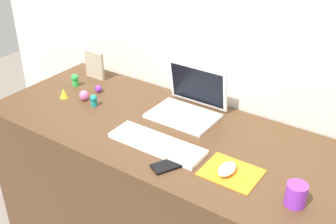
{
  "coord_description": "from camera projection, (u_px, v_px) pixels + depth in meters",
  "views": [
    {
      "loc": [
        0.87,
        -1.27,
        1.69
      ],
      "look_at": [
        -0.0,
        0.0,
        0.83
      ],
      "focal_mm": 44.97,
      "sensor_mm": 36.0,
      "label": 1
    }
  ],
  "objects": [
    {
      "name": "desk",
      "position": [
        169.0,
        197.0,
        1.99
      ],
      "size": [
        1.69,
        0.67,
        0.74
      ],
      "primitive_type": "cube",
      "color": "#4C331E",
      "rests_on": "ground_plane"
    },
    {
      "name": "mouse",
      "position": [
        227.0,
        169.0,
        1.53
      ],
      "size": [
        0.06,
        0.1,
        0.03
      ],
      "primitive_type": "ellipsoid",
      "color": "white",
      "rests_on": "mousepad"
    },
    {
      "name": "back_wall",
      "position": [
        211.0,
        103.0,
        2.09
      ],
      "size": [
        2.89,
        0.05,
        1.41
      ],
      "primitive_type": "cube",
      "color": "silver",
      "rests_on": "ground_plane"
    },
    {
      "name": "laptop",
      "position": [
        190.0,
        102.0,
        1.92
      ],
      "size": [
        0.3,
        0.25,
        0.21
      ],
      "color": "white",
      "rests_on": "desk"
    },
    {
      "name": "toy_figurine_teal",
      "position": [
        94.0,
        100.0,
        1.99
      ],
      "size": [
        0.03,
        0.03,
        0.06
      ],
      "color": "teal",
      "rests_on": "desk"
    },
    {
      "name": "toy_figurine_pink",
      "position": [
        84.0,
        96.0,
        2.04
      ],
      "size": [
        0.05,
        0.05,
        0.05
      ],
      "primitive_type": "ellipsoid",
      "color": "pink",
      "rests_on": "desk"
    },
    {
      "name": "keyboard",
      "position": [
        157.0,
        144.0,
        1.7
      ],
      "size": [
        0.41,
        0.13,
        0.02
      ],
      "primitive_type": "cube",
      "color": "white",
      "rests_on": "desk"
    },
    {
      "name": "cell_phone",
      "position": [
        169.0,
        165.0,
        1.58
      ],
      "size": [
        0.12,
        0.14,
        0.01
      ],
      "primitive_type": "cube",
      "rotation": [
        0.0,
        0.0,
        -0.48
      ],
      "color": "black",
      "rests_on": "desk"
    },
    {
      "name": "toy_figurine_green",
      "position": [
        75.0,
        79.0,
        2.18
      ],
      "size": [
        0.04,
        0.04,
        0.07
      ],
      "color": "green",
      "rests_on": "desk"
    },
    {
      "name": "picture_frame",
      "position": [
        95.0,
        65.0,
        2.25
      ],
      "size": [
        0.12,
        0.02,
        0.15
      ],
      "primitive_type": "cube",
      "color": "#B2A58C",
      "rests_on": "desk"
    },
    {
      "name": "toy_figurine_yellow",
      "position": [
        64.0,
        93.0,
        2.07
      ],
      "size": [
        0.04,
        0.04,
        0.05
      ],
      "primitive_type": "cone",
      "color": "yellow",
      "rests_on": "desk"
    },
    {
      "name": "coffee_mug",
      "position": [
        296.0,
        195.0,
        1.38
      ],
      "size": [
        0.07,
        0.07,
        0.08
      ],
      "primitive_type": "cylinder",
      "color": "purple",
      "rests_on": "desk"
    },
    {
      "name": "mousepad",
      "position": [
        231.0,
        172.0,
        1.55
      ],
      "size": [
        0.21,
        0.17,
        0.0
      ],
      "primitive_type": "cube",
      "color": "orange",
      "rests_on": "desk"
    },
    {
      "name": "toy_figurine_purple",
      "position": [
        98.0,
        89.0,
        2.12
      ],
      "size": [
        0.03,
        0.03,
        0.04
      ],
      "primitive_type": "ellipsoid",
      "color": "purple",
      "rests_on": "desk"
    }
  ]
}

